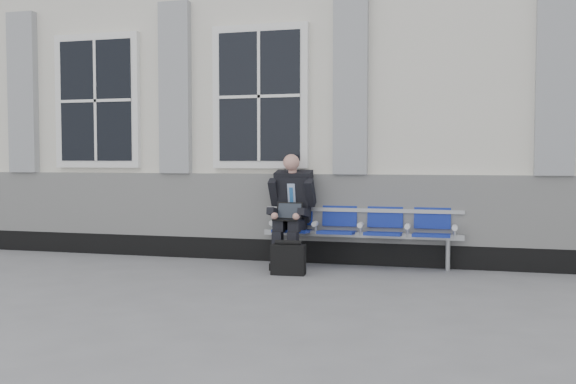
% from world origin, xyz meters
% --- Properties ---
extents(ground, '(70.00, 70.00, 0.00)m').
position_xyz_m(ground, '(0.00, 0.00, 0.00)').
color(ground, slate).
rests_on(ground, ground).
extents(station_building, '(14.40, 4.40, 4.49)m').
position_xyz_m(station_building, '(-0.02, 3.47, 2.22)').
color(station_building, silver).
rests_on(station_building, ground).
extents(bench, '(2.60, 0.47, 0.91)m').
position_xyz_m(bench, '(1.77, 1.32, 0.55)').
color(bench, '#9EA0A3').
rests_on(bench, ground).
extents(businessman, '(0.60, 0.80, 1.47)m').
position_xyz_m(businessman, '(0.86, 1.19, 0.79)').
color(businessman, black).
rests_on(businessman, ground).
extents(briefcase, '(0.42, 0.19, 0.42)m').
position_xyz_m(briefcase, '(1.00, 0.50, 0.19)').
color(briefcase, black).
rests_on(briefcase, ground).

